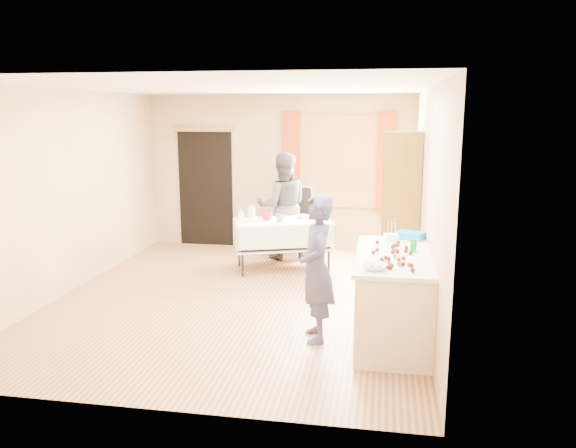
% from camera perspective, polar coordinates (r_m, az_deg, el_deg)
% --- Properties ---
extents(floor, '(4.50, 5.50, 0.02)m').
position_cam_1_polar(floor, '(7.21, -4.93, -7.55)').
color(floor, '#9E7047').
rests_on(floor, ground).
extents(ceiling, '(4.50, 5.50, 0.02)m').
position_cam_1_polar(ceiling, '(6.82, -5.32, 13.74)').
color(ceiling, white).
rests_on(ceiling, floor).
extents(wall_back, '(4.50, 0.02, 2.60)m').
position_cam_1_polar(wall_back, '(9.57, -0.89, 5.27)').
color(wall_back, tan).
rests_on(wall_back, floor).
extents(wall_front, '(4.50, 0.02, 2.60)m').
position_cam_1_polar(wall_front, '(4.34, -14.45, -2.72)').
color(wall_front, tan).
rests_on(wall_front, floor).
extents(wall_left, '(0.02, 5.50, 2.60)m').
position_cam_1_polar(wall_left, '(7.78, -21.45, 3.04)').
color(wall_left, tan).
rests_on(wall_left, floor).
extents(wall_right, '(0.02, 5.50, 2.60)m').
position_cam_1_polar(wall_right, '(6.69, 13.96, 2.23)').
color(wall_right, tan).
rests_on(wall_right, floor).
extents(window_frame, '(1.32, 0.06, 1.52)m').
position_cam_1_polar(window_frame, '(9.38, 5.11, 6.33)').
color(window_frame, olive).
rests_on(window_frame, wall_back).
extents(window_pane, '(1.20, 0.02, 1.40)m').
position_cam_1_polar(window_pane, '(9.36, 5.10, 6.32)').
color(window_pane, white).
rests_on(window_pane, wall_back).
extents(curtain_left, '(0.28, 0.06, 1.65)m').
position_cam_1_polar(curtain_left, '(9.42, 0.32, 6.40)').
color(curtain_left, '#933211').
rests_on(curtain_left, wall_back).
extents(curtain_right, '(0.28, 0.06, 1.65)m').
position_cam_1_polar(curtain_right, '(9.30, 9.91, 6.16)').
color(curtain_right, '#933211').
rests_on(curtain_right, wall_back).
extents(doorway, '(0.95, 0.04, 2.00)m').
position_cam_1_polar(doorway, '(9.90, -8.35, 3.61)').
color(doorway, black).
rests_on(doorway, floor).
extents(door_lintel, '(1.05, 0.06, 0.08)m').
position_cam_1_polar(door_lintel, '(9.78, -8.59, 9.51)').
color(door_lintel, olive).
rests_on(door_lintel, wall_back).
extents(cabinet, '(0.50, 0.60, 2.06)m').
position_cam_1_polar(cabinet, '(7.79, 11.33, 1.61)').
color(cabinet, brown).
rests_on(cabinet, floor).
extents(counter, '(0.78, 1.64, 0.91)m').
position_cam_1_polar(counter, '(5.90, 10.63, -7.33)').
color(counter, beige).
rests_on(counter, floor).
extents(party_table, '(1.58, 1.16, 0.75)m').
position_cam_1_polar(party_table, '(8.31, -0.51, -1.65)').
color(party_table, black).
rests_on(party_table, floor).
extents(chair, '(0.56, 0.56, 1.10)m').
position_cam_1_polar(chair, '(9.27, 0.66, -1.03)').
color(chair, black).
rests_on(chair, floor).
extents(girl, '(0.73, 0.64, 1.52)m').
position_cam_1_polar(girl, '(5.72, 2.92, -4.53)').
color(girl, '#282B4C').
rests_on(girl, floor).
extents(woman, '(1.16, 1.08, 1.69)m').
position_cam_1_polar(woman, '(8.89, -0.52, 1.82)').
color(woman, black).
rests_on(woman, floor).
extents(soda_can, '(0.08, 0.08, 0.12)m').
position_cam_1_polar(soda_can, '(5.88, 12.63, -2.22)').
color(soda_can, '#0A9D1B').
rests_on(soda_can, counter).
extents(mixing_bowl, '(0.35, 0.35, 0.05)m').
position_cam_1_polar(mixing_bowl, '(5.19, 8.81, -4.31)').
color(mixing_bowl, white).
rests_on(mixing_bowl, counter).
extents(foam_block, '(0.17, 0.14, 0.08)m').
position_cam_1_polar(foam_block, '(6.33, 10.44, -1.35)').
color(foam_block, white).
rests_on(foam_block, counter).
extents(blue_basket, '(0.35, 0.30, 0.08)m').
position_cam_1_polar(blue_basket, '(6.48, 12.31, -1.14)').
color(blue_basket, '#0C87D7').
rests_on(blue_basket, counter).
extents(pitcher, '(0.15, 0.15, 0.22)m').
position_cam_1_polar(pitcher, '(8.10, -3.73, 0.95)').
color(pitcher, silver).
rests_on(pitcher, party_table).
extents(cup_red, '(0.29, 0.29, 0.12)m').
position_cam_1_polar(cup_red, '(8.25, -2.15, 0.83)').
color(cup_red, red).
rests_on(cup_red, party_table).
extents(cup_rainbow, '(0.20, 0.20, 0.12)m').
position_cam_1_polar(cup_rainbow, '(8.09, -0.85, 0.60)').
color(cup_rainbow, red).
rests_on(cup_rainbow, party_table).
extents(small_bowl, '(0.27, 0.27, 0.05)m').
position_cam_1_polar(small_bowl, '(8.41, 1.38, 0.78)').
color(small_bowl, white).
rests_on(small_bowl, party_table).
extents(pastry_tray, '(0.32, 0.27, 0.02)m').
position_cam_1_polar(pastry_tray, '(8.23, 3.11, 0.43)').
color(pastry_tray, white).
rests_on(pastry_tray, party_table).
extents(bottle, '(0.13, 0.13, 0.16)m').
position_cam_1_polar(bottle, '(8.36, -4.81, 1.05)').
color(bottle, white).
rests_on(bottle, party_table).
extents(cake_balls, '(0.41, 1.12, 0.04)m').
position_cam_1_polar(cake_balls, '(5.61, 10.68, -3.24)').
color(cake_balls, '#3F2314').
rests_on(cake_balls, counter).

